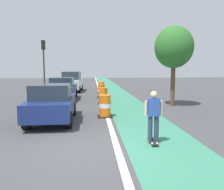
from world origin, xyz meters
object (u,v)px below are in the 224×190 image
at_px(parked_suv_third, 72,81).
at_px(traffic_barrel_front, 105,106).
at_px(traffic_barrel_far, 101,88).
at_px(parked_sedan_second, 63,89).
at_px(traffic_light_corner, 44,57).
at_px(skateboarder_on_lane, 154,115).
at_px(parked_sedan_nearest, 52,103).
at_px(street_tree_sidewalk, 174,48).
at_px(traffic_barrel_mid, 103,96).
at_px(traffic_barrel_back, 101,91).

height_order(parked_suv_third, traffic_barrel_front, parked_suv_third).
bearing_deg(traffic_barrel_far, parked_sedan_second, -126.46).
bearing_deg(traffic_light_corner, traffic_barrel_front, -65.99).
relative_size(skateboarder_on_lane, parked_sedan_nearest, 0.41).
distance_m(skateboarder_on_lane, traffic_barrel_far, 14.77).
bearing_deg(parked_sedan_second, traffic_barrel_far, 53.54).
height_order(traffic_barrel_far, street_tree_sidewalk, street_tree_sidewalk).
height_order(parked_suv_third, street_tree_sidewalk, street_tree_sidewalk).
relative_size(skateboarder_on_lane, traffic_light_corner, 0.33).
distance_m(parked_suv_third, traffic_light_corner, 3.68).
height_order(parked_suv_third, traffic_barrel_mid, parked_suv_third).
distance_m(skateboarder_on_lane, traffic_barrel_mid, 8.38).
bearing_deg(parked_suv_third, parked_sedan_second, -91.39).
bearing_deg(traffic_barrel_back, parked_sedan_second, -160.56).
height_order(traffic_barrel_back, traffic_barrel_far, same).
relative_size(parked_suv_third, traffic_barrel_front, 4.29).
bearing_deg(skateboarder_on_lane, street_tree_sidewalk, 65.95).
height_order(skateboarder_on_lane, traffic_barrel_far, skateboarder_on_lane).
distance_m(skateboarder_on_lane, parked_suv_third, 17.30).
height_order(parked_sedan_nearest, parked_sedan_second, same).
xyz_separation_m(parked_sedan_second, traffic_barrel_front, (2.87, -6.42, -0.30)).
xyz_separation_m(parked_sedan_second, street_tree_sidewalk, (7.34, -3.49, 2.83)).
relative_size(traffic_barrel_back, traffic_light_corner, 0.21).
bearing_deg(street_tree_sidewalk, parked_sedan_second, 154.54).
bearing_deg(traffic_barrel_far, parked_suv_third, 144.44).
bearing_deg(parked_suv_third, traffic_barrel_front, -77.91).
height_order(traffic_barrel_far, traffic_light_corner, traffic_light_corner).
distance_m(traffic_barrel_front, traffic_light_corner, 13.52).
height_order(parked_sedan_nearest, street_tree_sidewalk, street_tree_sidewalk).
bearing_deg(traffic_barrel_back, parked_sedan_nearest, -106.97).
bearing_deg(traffic_barrel_front, traffic_barrel_mid, 88.41).
xyz_separation_m(traffic_barrel_mid, traffic_light_corner, (-5.49, 7.89, 2.97)).
xyz_separation_m(traffic_light_corner, street_tree_sidewalk, (9.83, -9.12, 0.17)).
relative_size(traffic_barrel_back, traffic_barrel_far, 1.00).
bearing_deg(traffic_barrel_far, traffic_barrel_back, -91.92).
bearing_deg(traffic_barrel_far, traffic_barrel_front, -91.17).
bearing_deg(traffic_light_corner, street_tree_sidewalk, -42.85).
distance_m(skateboarder_on_lane, parked_sedan_nearest, 4.99).
distance_m(parked_suv_third, traffic_barrel_mid, 9.01).
distance_m(parked_sedan_nearest, traffic_light_corner, 13.46).
bearing_deg(skateboarder_on_lane, traffic_barrel_far, 94.29).
bearing_deg(traffic_barrel_mid, parked_sedan_second, 142.94).
distance_m(parked_sedan_second, traffic_barrel_mid, 3.76).
height_order(parked_sedan_second, parked_suv_third, parked_suv_third).
bearing_deg(skateboarder_on_lane, parked_sedan_nearest, 138.45).
height_order(skateboarder_on_lane, parked_sedan_second, parked_sedan_second).
distance_m(traffic_barrel_front, traffic_barrel_back, 7.48).
relative_size(traffic_barrel_front, traffic_barrel_far, 1.00).
bearing_deg(traffic_barrel_back, traffic_barrel_front, -90.85).
xyz_separation_m(parked_sedan_second, traffic_barrel_back, (2.98, 1.05, -0.30)).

